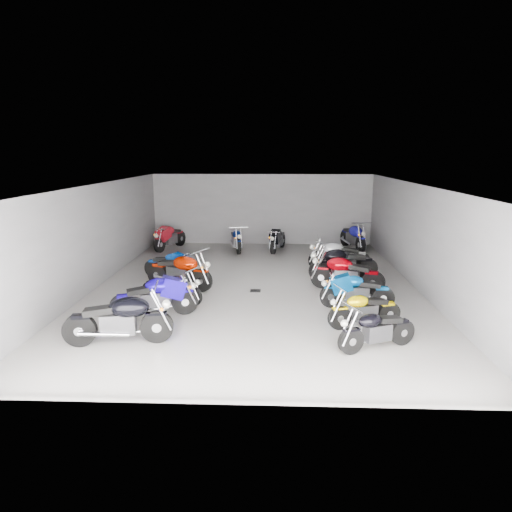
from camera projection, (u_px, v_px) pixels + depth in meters
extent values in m
plane|color=gray|center=(256.00, 286.00, 14.48)|extent=(14.00, 14.00, 0.00)
cube|color=slate|center=(262.00, 209.00, 20.95)|extent=(10.00, 0.10, 3.20)
cube|color=slate|center=(97.00, 236.00, 14.32)|extent=(0.10, 14.00, 3.20)
cube|color=slate|center=(419.00, 238.00, 13.94)|extent=(0.10, 14.00, 3.20)
cube|color=black|center=(256.00, 184.00, 13.77)|extent=(10.00, 14.00, 0.04)
cube|color=black|center=(255.00, 291.00, 13.99)|extent=(0.32, 0.32, 0.01)
cylinder|color=black|center=(157.00, 327.00, 10.12)|extent=(0.74, 0.26, 0.73)
cylinder|color=black|center=(80.00, 330.00, 9.92)|extent=(0.75, 0.29, 0.73)
cube|color=#2D2D30|center=(118.00, 324.00, 9.99)|extent=(0.79, 0.46, 0.46)
ellipsoid|color=black|center=(129.00, 307.00, 9.94)|extent=(0.84, 0.58, 0.41)
cube|color=black|center=(100.00, 311.00, 9.88)|extent=(0.74, 0.43, 0.21)
cylinder|color=black|center=(185.00, 302.00, 11.90)|extent=(0.69, 0.36, 0.68)
cylinder|color=black|center=(123.00, 308.00, 11.45)|extent=(0.70, 0.38, 0.68)
cube|color=#2D2D30|center=(154.00, 301.00, 11.65)|extent=(0.76, 0.54, 0.43)
ellipsoid|color=#100488|center=(163.00, 287.00, 11.65)|extent=(0.83, 0.65, 0.38)
cube|color=black|center=(140.00, 291.00, 11.49)|extent=(0.71, 0.50, 0.19)
cylinder|color=black|center=(192.00, 296.00, 12.51)|extent=(0.59, 0.31, 0.58)
cylinder|color=black|center=(152.00, 291.00, 12.99)|extent=(0.60, 0.33, 0.58)
cube|color=#2D2D30|center=(171.00, 290.00, 12.73)|extent=(0.65, 0.46, 0.36)
ellipsoid|color=black|center=(177.00, 281.00, 12.59)|extent=(0.71, 0.55, 0.33)
cube|color=black|center=(162.00, 281.00, 12.78)|extent=(0.61, 0.43, 0.17)
cylinder|color=black|center=(201.00, 280.00, 13.83)|extent=(0.72, 0.42, 0.72)
cylinder|color=black|center=(158.00, 274.00, 14.52)|extent=(0.72, 0.44, 0.72)
cube|color=#2D2D30|center=(179.00, 274.00, 14.15)|extent=(0.80, 0.60, 0.45)
ellipsoid|color=#971500|center=(185.00, 263.00, 13.97)|extent=(0.88, 0.71, 0.40)
cube|color=black|center=(169.00, 263.00, 14.23)|extent=(0.75, 0.56, 0.20)
cylinder|color=black|center=(187.00, 272.00, 15.07)|extent=(0.60, 0.30, 0.59)
cylinder|color=black|center=(153.00, 268.00, 15.53)|extent=(0.60, 0.32, 0.59)
cube|color=#2D2D30|center=(170.00, 267.00, 15.28)|extent=(0.66, 0.45, 0.37)
ellipsoid|color=#0941AE|center=(175.00, 259.00, 15.14)|extent=(0.71, 0.55, 0.33)
cube|color=black|center=(162.00, 259.00, 15.32)|extent=(0.61, 0.42, 0.17)
cylinder|color=black|center=(351.00, 341.00, 9.54)|extent=(0.58, 0.35, 0.58)
cylinder|color=black|center=(402.00, 332.00, 10.02)|extent=(0.59, 0.36, 0.58)
cube|color=#2D2D30|center=(377.00, 332.00, 9.76)|extent=(0.65, 0.49, 0.36)
ellipsoid|color=black|center=(370.00, 321.00, 9.62)|extent=(0.71, 0.58, 0.33)
cube|color=black|center=(389.00, 319.00, 9.81)|extent=(0.61, 0.46, 0.17)
cylinder|color=black|center=(340.00, 318.00, 10.88)|extent=(0.59, 0.28, 0.58)
cylinder|color=black|center=(389.00, 313.00, 11.19)|extent=(0.59, 0.29, 0.58)
cube|color=#2D2D30|center=(365.00, 312.00, 11.02)|extent=(0.64, 0.43, 0.36)
ellipsoid|color=#DDB900|center=(358.00, 301.00, 10.90)|extent=(0.69, 0.52, 0.32)
cube|color=black|center=(376.00, 301.00, 11.03)|extent=(0.60, 0.40, 0.16)
cylinder|color=black|center=(331.00, 296.00, 12.44)|extent=(0.62, 0.15, 0.62)
cylinder|color=black|center=(383.00, 298.00, 12.34)|extent=(0.62, 0.17, 0.62)
cube|color=#2D2D30|center=(357.00, 294.00, 12.37)|extent=(0.64, 0.31, 0.39)
ellipsoid|color=#05498B|center=(350.00, 283.00, 12.32)|extent=(0.67, 0.41, 0.35)
cube|color=black|center=(369.00, 284.00, 12.29)|extent=(0.60, 0.29, 0.18)
cylinder|color=black|center=(322.00, 277.00, 14.22)|extent=(0.70, 0.38, 0.70)
cylinder|color=black|center=(373.00, 283.00, 13.62)|extent=(0.71, 0.40, 0.70)
cube|color=#2D2D30|center=(347.00, 276.00, 13.90)|extent=(0.78, 0.56, 0.44)
ellipsoid|color=#790007|center=(340.00, 265.00, 13.91)|extent=(0.85, 0.67, 0.39)
cube|color=black|center=(359.00, 268.00, 13.70)|extent=(0.73, 0.52, 0.20)
cylinder|color=black|center=(320.00, 271.00, 14.95)|extent=(0.74, 0.29, 0.72)
cylinder|color=black|center=(367.00, 269.00, 15.22)|extent=(0.74, 0.31, 0.72)
cube|color=#2D2D30|center=(344.00, 266.00, 15.06)|extent=(0.79, 0.48, 0.45)
ellipsoid|color=black|center=(337.00, 256.00, 14.94)|extent=(0.84, 0.60, 0.41)
cube|color=black|center=(354.00, 257.00, 15.05)|extent=(0.74, 0.45, 0.21)
cylinder|color=black|center=(318.00, 260.00, 16.47)|extent=(0.69, 0.19, 0.68)
cylinder|color=black|center=(361.00, 262.00, 16.30)|extent=(0.69, 0.21, 0.68)
cube|color=#2D2D30|center=(339.00, 258.00, 16.36)|extent=(0.71, 0.37, 0.43)
ellipsoid|color=silver|center=(333.00, 249.00, 16.31)|extent=(0.75, 0.48, 0.38)
cube|color=black|center=(349.00, 250.00, 16.26)|extent=(0.67, 0.34, 0.19)
cylinder|color=black|center=(160.00, 245.00, 19.32)|extent=(0.38, 0.69, 0.69)
cylinder|color=black|center=(180.00, 238.00, 20.71)|extent=(0.40, 0.70, 0.69)
cube|color=#2D2D30|center=(170.00, 239.00, 19.99)|extent=(0.56, 0.77, 0.43)
ellipsoid|color=#AE1523|center=(167.00, 232.00, 19.71)|extent=(0.67, 0.84, 0.39)
cube|color=black|center=(174.00, 231.00, 20.23)|extent=(0.52, 0.72, 0.20)
cylinder|color=black|center=(239.00, 247.00, 18.97)|extent=(0.26, 0.65, 0.64)
cylinder|color=black|center=(234.00, 240.00, 20.37)|extent=(0.28, 0.66, 0.64)
cube|color=#2D2D30|center=(236.00, 241.00, 19.65)|extent=(0.43, 0.70, 0.40)
ellipsoid|color=navy|center=(237.00, 235.00, 19.36)|extent=(0.54, 0.75, 0.36)
cube|color=black|center=(235.00, 234.00, 19.89)|extent=(0.40, 0.66, 0.18)
cylinder|color=black|center=(273.00, 247.00, 18.99)|extent=(0.29, 0.65, 0.64)
cylinder|color=black|center=(282.00, 240.00, 20.34)|extent=(0.31, 0.66, 0.64)
cube|color=#2D2D30|center=(278.00, 241.00, 19.64)|extent=(0.46, 0.71, 0.40)
ellipsoid|color=black|center=(277.00, 235.00, 19.36)|extent=(0.56, 0.76, 0.36)
cube|color=black|center=(280.00, 234.00, 19.88)|extent=(0.43, 0.66, 0.18)
cylinder|color=black|center=(361.00, 245.00, 19.14)|extent=(0.32, 0.74, 0.73)
cylinder|color=black|center=(345.00, 238.00, 20.72)|extent=(0.34, 0.75, 0.73)
cube|color=#2D2D30|center=(353.00, 239.00, 19.91)|extent=(0.51, 0.80, 0.46)
ellipsoid|color=#171696|center=(355.00, 231.00, 19.59)|extent=(0.63, 0.86, 0.41)
cube|color=black|center=(350.00, 230.00, 20.18)|extent=(0.48, 0.75, 0.21)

